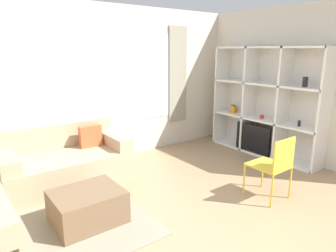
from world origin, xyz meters
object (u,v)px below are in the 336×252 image
Objects in this scene: shelving_unit at (266,103)px; ottoman at (88,207)px; folding_chair at (274,163)px; couch_main at (65,163)px.

shelving_unit reaches higher than ottoman.
shelving_unit is 1.96m from folding_chair.
ottoman is 0.89× the size of folding_chair.
shelving_unit is at bearing -140.65° from folding_chair.
ottoman is at bearing -97.69° from couch_main.
shelving_unit is 3.75m from ottoman.
ottoman is 2.40m from folding_chair.
couch_main is at bearing -47.36° from folding_chair.
folding_chair is at bearing -140.65° from shelving_unit.
shelving_unit is 2.90× the size of ottoman.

